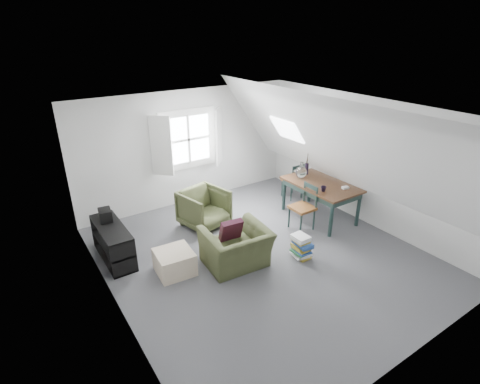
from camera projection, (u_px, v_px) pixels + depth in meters
floor at (262, 255)px, 6.57m from camera, size 5.50×5.50×0.00m
ceiling at (267, 114)px, 5.55m from camera, size 5.50×5.50×0.00m
wall_back at (188, 148)px, 8.14m from camera, size 5.00×0.00×5.00m
wall_front at (421, 278)px, 3.97m from camera, size 5.00×0.00×5.00m
wall_left at (109, 234)px, 4.79m from camera, size 0.00×5.50×5.50m
wall_right at (366, 162)px, 7.32m from camera, size 0.00×5.50×5.50m
slope_left at (174, 181)px, 5.06m from camera, size 3.19×5.50×4.48m
slope_right at (335, 144)px, 6.63m from camera, size 3.19×5.50×4.48m
dormer_window at (189, 140)px, 8.01m from camera, size 1.71×0.35×1.30m
skylight at (287, 130)px, 7.63m from camera, size 0.35×0.75×0.47m
armchair_near at (236, 264)px, 6.33m from camera, size 1.09×0.97×0.67m
armchair_far at (205, 225)px, 7.57m from camera, size 0.98×0.99×0.76m
throw_pillow at (231, 230)px, 6.20m from camera, size 0.39×0.25×0.39m
ottoman at (175, 262)px, 6.06m from camera, size 0.62×0.62×0.38m
dining_table at (321, 188)px, 7.61m from camera, size 0.92×1.54×0.77m
demijohn at (301, 172)px, 7.77m from camera, size 0.24×0.24×0.34m
vase_twigs at (307, 168)px, 7.98m from camera, size 0.08×0.09×0.61m
cup at (323, 191)px, 7.21m from camera, size 0.12×0.12×0.10m
paper_box at (345, 188)px, 7.32m from camera, size 0.14×0.11×0.04m
dining_chair_far at (293, 180)px, 8.60m from camera, size 0.40×0.40×0.85m
dining_chair_near at (304, 207)px, 7.28m from camera, size 0.42×0.42×0.90m
media_shelf at (114, 245)px, 6.36m from camera, size 0.41×1.22×0.62m
electronics_box at (105, 215)px, 6.40m from camera, size 0.24×0.30×0.22m
magazine_stack at (301, 247)px, 6.44m from camera, size 0.31×0.37×0.42m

